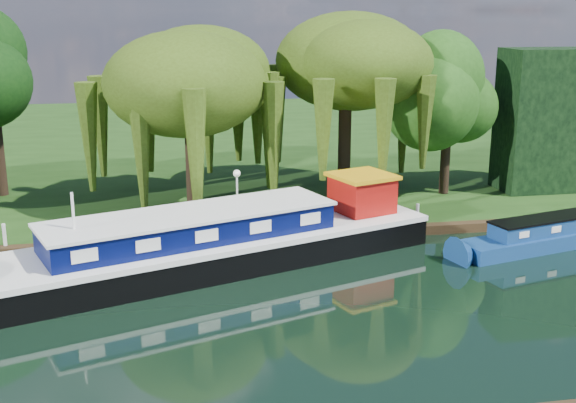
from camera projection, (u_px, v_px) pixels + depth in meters
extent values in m
plane|color=black|center=(256.00, 315.00, 25.56)|extent=(120.00, 120.00, 0.00)
cube|color=#17330E|center=(200.00, 142.00, 57.85)|extent=(120.00, 52.00, 0.45)
cube|color=black|center=(216.00, 255.00, 30.45)|extent=(19.59, 10.55, 1.28)
cube|color=silver|center=(216.00, 238.00, 30.26)|extent=(19.71, 10.67, 0.24)
cube|color=#040A3B|center=(191.00, 227.00, 29.58)|extent=(12.29, 6.95, 1.02)
cube|color=silver|center=(191.00, 214.00, 29.43)|extent=(12.56, 7.22, 0.13)
cube|color=#970F0A|center=(362.00, 194.00, 33.63)|extent=(3.01, 3.01, 1.61)
cube|color=#CF940E|center=(362.00, 176.00, 33.40)|extent=(3.36, 3.36, 0.17)
cylinder|color=silver|center=(74.00, 225.00, 27.11)|extent=(0.11, 0.11, 2.57)
cube|color=navy|center=(559.00, 239.00, 33.20)|extent=(10.63, 4.39, 0.79)
cube|color=navy|center=(560.00, 224.00, 33.01)|extent=(7.47, 3.16, 0.66)
cube|color=black|center=(561.00, 216.00, 32.91)|extent=(7.57, 3.26, 0.09)
cube|color=silver|center=(524.00, 235.00, 31.28)|extent=(0.52, 0.18, 0.28)
cube|color=silver|center=(556.00, 229.00, 32.03)|extent=(0.52, 0.18, 0.28)
cylinder|color=black|center=(192.00, 157.00, 37.49)|extent=(0.68, 0.68, 5.26)
ellipsoid|color=#2E410E|center=(190.00, 83.00, 36.51)|extent=(7.35, 7.35, 4.75)
cylinder|color=black|center=(344.00, 147.00, 39.67)|extent=(0.77, 0.77, 5.46)
ellipsoid|color=#2E410E|center=(346.00, 75.00, 38.65)|extent=(7.46, 7.46, 4.82)
cylinder|color=black|center=(446.00, 141.00, 40.14)|extent=(0.58, 0.58, 5.91)
ellipsoid|color=#1B4110|center=(449.00, 98.00, 39.52)|extent=(4.73, 4.73, 4.73)
cube|color=black|center=(554.00, 120.00, 40.97)|extent=(6.00, 3.00, 8.00)
cylinder|color=silver|center=(237.00, 199.00, 35.24)|extent=(0.10, 0.10, 2.20)
sphere|color=white|center=(237.00, 173.00, 34.91)|extent=(0.36, 0.36, 0.36)
cylinder|color=silver|center=(4.00, 235.00, 31.61)|extent=(0.16, 0.16, 1.00)
cylinder|color=silver|center=(144.00, 228.00, 32.63)|extent=(0.16, 0.16, 1.00)
cylinder|color=silver|center=(295.00, 220.00, 33.82)|extent=(0.16, 0.16, 1.00)
cylinder|color=silver|center=(417.00, 214.00, 34.84)|extent=(0.16, 0.16, 1.00)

